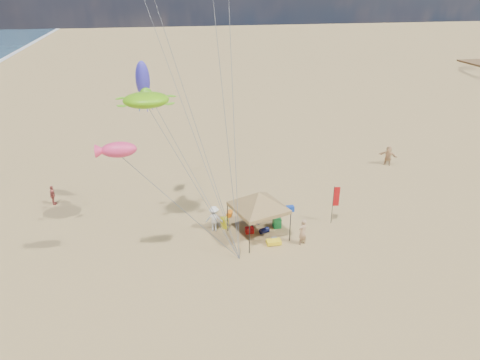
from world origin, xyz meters
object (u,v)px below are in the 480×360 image
Objects in this scene: feather_flag at (336,199)px; person_far_a at (53,195)px; person_near_a at (303,232)px; chair_yellow at (225,223)px; cooler_blue at (290,209)px; person_near_c at (214,219)px; cooler_red at (250,230)px; canopy_tent at (259,194)px; chair_green at (277,223)px; person_near_b at (257,215)px; beach_cart at (274,242)px; person_far_c at (388,155)px.

person_far_a is (-19.12, 6.38, -1.11)m from feather_flag.
chair_yellow is at bearing -62.00° from person_near_a.
person_near_a is at bearing -96.82° from cooler_blue.
cooler_blue is 4.38m from person_near_a.
chair_yellow is at bearing -150.35° from person_near_c.
cooler_red is (-5.84, -0.19, -1.66)m from feather_flag.
chair_green is (1.48, 0.83, -2.66)m from canopy_tent.
canopy_tent is 3.37× the size of person_near_b.
canopy_tent is at bearing -136.46° from cooler_blue.
feather_flag is 3.94× the size of chair_yellow.
cooler_red is 2.05m from beach_cart.
canopy_tent is at bearing -59.23° from person_near_a.
person_near_a is 1.18× the size of person_far_a.
person_far_a is (-14.47, 8.23, 0.54)m from beach_cart.
chair_green is at bearing 29.37° from canopy_tent.
person_near_c reaches higher than cooler_blue.
beach_cart is 0.61× the size of person_far_a.
feather_flag reaches higher than cooler_red.
person_near_b reaches higher than person_far_a.
canopy_tent reaches higher than chair_green.
person_near_a reaches higher than chair_yellow.
cooler_red is 0.36× the size of person_far_a.
canopy_tent is 3.77× the size of person_far_a.
cooler_blue is at bearing 34.56° from cooler_red.
person_near_a is at bearing -66.30° from chair_green.
cooler_blue is 0.31× the size of person_near_a.
chair_green is at bearing 10.66° from cooler_red.
canopy_tent is at bearing -106.26° from person_far_c.
person_far_c is at bearing 34.33° from canopy_tent.
person_far_c is (11.45, 10.96, 0.01)m from person_near_a.
canopy_tent is 3.19× the size of person_near_a.
chair_green is at bearing -48.52° from person_near_b.
person_far_a is at bearing 165.95° from cooler_blue.
person_near_b is at bearing 81.13° from canopy_tent.
feather_flag is at bearing 1.84° from cooler_red.
person_far_c is (13.93, 9.51, -2.13)m from canopy_tent.
cooler_blue is 3.25m from person_near_b.
chair_green is 16.43m from person_far_a.
chair_yellow is 3.77m from beach_cart.
canopy_tent reaches higher than cooler_blue.
person_far_c is (15.88, 8.07, 0.53)m from chair_yellow.
cooler_red is at bearing -145.44° from cooler_blue.
chair_green is at bearing -10.09° from chair_yellow.
chair_yellow is 2.21m from person_near_b.
person_far_c reaches higher than person_near_c.
beach_cart is at bearing -119.20° from cooler_blue.
chair_green is 0.40× the size of person_far_c.
person_near_a is 15.85m from person_far_c.
cooler_red is 0.60× the size of beach_cart.
person_far_a is at bearing 154.63° from chair_yellow.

